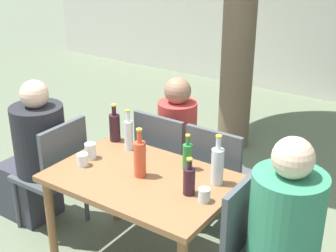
{
  "coord_description": "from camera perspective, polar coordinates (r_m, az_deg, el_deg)",
  "views": [
    {
      "loc": [
        1.64,
        -2.1,
        2.22
      ],
      "look_at": [
        0.0,
        0.3,
        0.97
      ],
      "focal_mm": 50.0,
      "sensor_mm": 36.0,
      "label": 1
    }
  ],
  "objects": [
    {
      "name": "dining_table_front",
      "position": [
        3.1,
        -3.16,
        -7.66
      ],
      "size": [
        1.19,
        0.8,
        0.72
      ],
      "color": "brown",
      "rests_on": "ground_plane"
    },
    {
      "name": "patio_chair_0",
      "position": [
        3.66,
        -13.52,
        -5.16
      ],
      "size": [
        0.44,
        0.44,
        0.91
      ],
      "rotation": [
        0.0,
        0.0,
        -1.57
      ],
      "color": "#474C51",
      "rests_on": "ground_plane"
    },
    {
      "name": "patio_chair_1",
      "position": [
        2.82,
        10.81,
        -14.29
      ],
      "size": [
        0.44,
        0.44,
        0.91
      ],
      "rotation": [
        0.0,
        0.0,
        1.57
      ],
      "color": "#474C51",
      "rests_on": "ground_plane"
    },
    {
      "name": "patio_chair_2",
      "position": [
        3.73,
        -0.13,
        -3.92
      ],
      "size": [
        0.44,
        0.44,
        0.91
      ],
      "rotation": [
        0.0,
        0.0,
        3.14
      ],
      "color": "#474C51",
      "rests_on": "ground_plane"
    },
    {
      "name": "patio_chair_3",
      "position": [
        3.51,
        6.31,
        -5.89
      ],
      "size": [
        0.44,
        0.44,
        0.91
      ],
      "rotation": [
        0.0,
        0.0,
        3.14
      ],
      "color": "#474C51",
      "rests_on": "ground_plane"
    },
    {
      "name": "person_seated_0",
      "position": [
        3.81,
        -15.92,
        -3.84
      ],
      "size": [
        0.6,
        0.4,
        1.2
      ],
      "rotation": [
        0.0,
        0.0,
        -1.57
      ],
      "color": "#383842",
      "rests_on": "ground_plane"
    },
    {
      "name": "person_seated_2",
      "position": [
        3.91,
        1.89,
        -2.74
      ],
      "size": [
        0.31,
        0.56,
        1.15
      ],
      "rotation": [
        0.0,
        0.0,
        3.14
      ],
      "color": "#383842",
      "rests_on": "ground_plane"
    },
    {
      "name": "wine_bottle_0",
      "position": [
        3.52,
        -6.51,
        -0.08
      ],
      "size": [
        0.08,
        0.08,
        0.29
      ],
      "color": "#331923",
      "rests_on": "dining_table_front"
    },
    {
      "name": "wine_bottle_1",
      "position": [
        2.82,
        2.59,
        -6.62
      ],
      "size": [
        0.07,
        0.07,
        0.24
      ],
      "color": "#331923",
      "rests_on": "dining_table_front"
    },
    {
      "name": "soda_bottle_2",
      "position": [
        3.0,
        -3.45,
        -3.91
      ],
      "size": [
        0.08,
        0.08,
        0.33
      ],
      "color": "#DB4C2D",
      "rests_on": "dining_table_front"
    },
    {
      "name": "water_bottle_3",
      "position": [
        3.37,
        -4.83,
        -1.01
      ],
      "size": [
        0.06,
        0.06,
        0.31
      ],
      "color": "silver",
      "rests_on": "dining_table_front"
    },
    {
      "name": "water_bottle_4",
      "position": [
        2.93,
        6.05,
        -4.76
      ],
      "size": [
        0.08,
        0.08,
        0.33
      ],
      "color": "silver",
      "rests_on": "dining_table_front"
    },
    {
      "name": "green_bottle_5",
      "position": [
        3.1,
        2.39,
        -3.65
      ],
      "size": [
        0.07,
        0.07,
        0.25
      ],
      "color": "#287A38",
      "rests_on": "dining_table_front"
    },
    {
      "name": "drinking_glass_0",
      "position": [
        3.3,
        -9.43,
        -3.01
      ],
      "size": [
        0.08,
        0.08,
        0.11
      ],
      "color": "white",
      "rests_on": "dining_table_front"
    },
    {
      "name": "drinking_glass_1",
      "position": [
        3.22,
        -10.37,
        -4.08
      ],
      "size": [
        0.08,
        0.08,
        0.08
      ],
      "color": "white",
      "rests_on": "dining_table_front"
    },
    {
      "name": "drinking_glass_2",
      "position": [
        2.78,
        4.43,
        -8.38
      ],
      "size": [
        0.07,
        0.07,
        0.08
      ],
      "color": "silver",
      "rests_on": "dining_table_front"
    }
  ]
}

